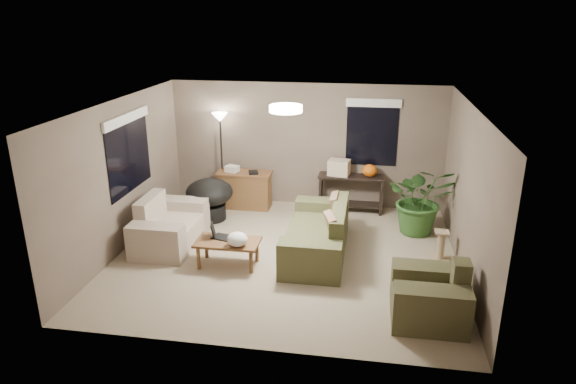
% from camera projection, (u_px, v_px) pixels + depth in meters
% --- Properties ---
extents(room_shell, '(5.50, 5.50, 5.50)m').
position_uv_depth(room_shell, '(286.00, 184.00, 8.05)').
color(room_shell, tan).
rests_on(room_shell, ground).
extents(main_sofa, '(0.95, 2.20, 0.85)m').
position_uv_depth(main_sofa, '(319.00, 236.00, 8.49)').
color(main_sofa, brown).
rests_on(main_sofa, ground).
extents(throw_pillows, '(0.35, 1.38, 0.47)m').
position_uv_depth(throw_pillows, '(335.00, 217.00, 8.33)').
color(throw_pillows, '#8C7251').
rests_on(throw_pillows, main_sofa).
extents(loveseat, '(0.90, 1.60, 0.85)m').
position_uv_depth(loveseat, '(169.00, 228.00, 8.82)').
color(loveseat, beige).
rests_on(loveseat, ground).
extents(armchair, '(0.95, 1.00, 0.85)m').
position_uv_depth(armchair, '(430.00, 298.00, 6.67)').
color(armchair, brown).
rests_on(armchair, ground).
extents(coffee_table, '(1.00, 0.55, 0.42)m').
position_uv_depth(coffee_table, '(228.00, 244.00, 8.04)').
color(coffee_table, brown).
rests_on(coffee_table, ground).
extents(laptop, '(0.41, 0.31, 0.24)m').
position_uv_depth(laptop, '(219.00, 234.00, 8.12)').
color(laptop, black).
rests_on(laptop, coffee_table).
extents(plastic_bag, '(0.37, 0.35, 0.22)m').
position_uv_depth(plastic_bag, '(237.00, 239.00, 7.82)').
color(plastic_bag, white).
rests_on(plastic_bag, coffee_table).
extents(desk, '(1.10, 0.50, 0.75)m').
position_uv_depth(desk, '(245.00, 190.00, 10.45)').
color(desk, brown).
rests_on(desk, ground).
extents(desk_papers, '(0.72, 0.32, 0.12)m').
position_uv_depth(desk_papers, '(236.00, 169.00, 10.33)').
color(desk_papers, silver).
rests_on(desk_papers, desk).
extents(console_table, '(1.30, 0.40, 0.75)m').
position_uv_depth(console_table, '(351.00, 190.00, 10.23)').
color(console_table, black).
rests_on(console_table, ground).
extents(pumpkin, '(0.38, 0.38, 0.24)m').
position_uv_depth(pumpkin, '(370.00, 171.00, 10.03)').
color(pumpkin, orange).
rests_on(pumpkin, console_table).
extents(cardboard_box, '(0.45, 0.37, 0.30)m').
position_uv_depth(cardboard_box, '(339.00, 167.00, 10.11)').
color(cardboard_box, beige).
rests_on(cardboard_box, console_table).
extents(papasan_chair, '(1.17, 1.17, 0.80)m').
position_uv_depth(papasan_chair, '(210.00, 196.00, 9.82)').
color(papasan_chair, black).
rests_on(papasan_chair, ground).
extents(floor_lamp, '(0.32, 0.32, 1.91)m').
position_uv_depth(floor_lamp, '(220.00, 128.00, 10.26)').
color(floor_lamp, black).
rests_on(floor_lamp, ground).
extents(ceiling_fixture, '(0.50, 0.50, 0.10)m').
position_uv_depth(ceiling_fixture, '(286.00, 109.00, 7.65)').
color(ceiling_fixture, white).
rests_on(ceiling_fixture, room_shell).
extents(houseplant, '(1.17, 1.29, 1.01)m').
position_uv_depth(houseplant, '(420.00, 206.00, 9.20)').
color(houseplant, '#2D5923').
rests_on(houseplant, ground).
extents(cat_scratching_post, '(0.32, 0.32, 0.50)m').
position_uv_depth(cat_scratching_post, '(440.00, 248.00, 8.27)').
color(cat_scratching_post, tan).
rests_on(cat_scratching_post, ground).
extents(window_left, '(0.05, 1.56, 1.33)m').
position_uv_depth(window_left, '(128.00, 140.00, 8.56)').
color(window_left, black).
rests_on(window_left, room_shell).
extents(window_back, '(1.06, 0.05, 1.33)m').
position_uv_depth(window_back, '(373.00, 121.00, 9.97)').
color(window_back, black).
rests_on(window_back, room_shell).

